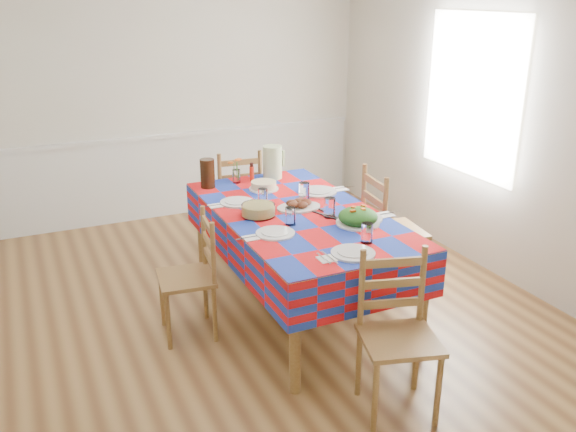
% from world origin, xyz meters
% --- Properties ---
extents(room, '(4.58, 5.08, 2.78)m').
position_xyz_m(room, '(0.00, 0.00, 1.35)').
color(room, brown).
rests_on(room, ground).
extents(wainscot, '(4.41, 0.06, 0.92)m').
position_xyz_m(wainscot, '(0.00, 2.48, 0.49)').
color(wainscot, silver).
rests_on(wainscot, room).
extents(window_right, '(0.00, 1.40, 1.40)m').
position_xyz_m(window_right, '(2.23, 0.30, 1.50)').
color(window_right, white).
rests_on(window_right, room).
extents(dining_table, '(1.12, 2.09, 0.81)m').
position_xyz_m(dining_table, '(0.38, -0.05, 0.72)').
color(dining_table, brown).
rests_on(dining_table, room).
extents(setting_near_head, '(0.46, 0.30, 0.14)m').
position_xyz_m(setting_near_head, '(0.41, -0.85, 0.84)').
color(setting_near_head, silver).
rests_on(setting_near_head, dining_table).
extents(setting_left_near, '(0.49, 0.29, 0.13)m').
position_xyz_m(setting_left_near, '(0.10, -0.34, 0.84)').
color(setting_left_near, silver).
rests_on(setting_left_near, dining_table).
extents(setting_left_far, '(0.49, 0.29, 0.13)m').
position_xyz_m(setting_left_far, '(0.09, 0.28, 0.84)').
color(setting_left_far, silver).
rests_on(setting_left_far, dining_table).
extents(setting_right_near, '(0.57, 0.33, 0.15)m').
position_xyz_m(setting_right_near, '(0.67, -0.33, 0.85)').
color(setting_right_near, silver).
rests_on(setting_right_near, dining_table).
extents(setting_right_far, '(0.58, 0.33, 0.15)m').
position_xyz_m(setting_right_far, '(0.66, 0.25, 0.85)').
color(setting_right_far, silver).
rests_on(setting_right_far, dining_table).
extents(meat_platter, '(0.34, 0.25, 0.07)m').
position_xyz_m(meat_platter, '(0.42, 0.02, 0.84)').
color(meat_platter, silver).
rests_on(meat_platter, dining_table).
extents(salad_platter, '(0.31, 0.31, 0.13)m').
position_xyz_m(salad_platter, '(0.66, -0.45, 0.86)').
color(salad_platter, silver).
rests_on(salad_platter, dining_table).
extents(pasta_bowl, '(0.25, 0.25, 0.09)m').
position_xyz_m(pasta_bowl, '(0.08, -0.01, 0.86)').
color(pasta_bowl, white).
rests_on(pasta_bowl, dining_table).
extents(cake, '(0.25, 0.25, 0.07)m').
position_xyz_m(cake, '(0.36, 0.56, 0.84)').
color(cake, silver).
rests_on(cake, dining_table).
extents(serving_utensils, '(0.15, 0.33, 0.01)m').
position_xyz_m(serving_utensils, '(0.53, -0.16, 0.82)').
color(serving_utensils, black).
rests_on(serving_utensils, dining_table).
extents(flower_vase, '(0.14, 0.11, 0.22)m').
position_xyz_m(flower_vase, '(0.22, 0.83, 0.90)').
color(flower_vase, white).
rests_on(flower_vase, dining_table).
extents(hot_sauce, '(0.04, 0.04, 0.17)m').
position_xyz_m(hot_sauce, '(0.35, 0.81, 0.90)').
color(hot_sauce, red).
rests_on(hot_sauce, dining_table).
extents(green_pitcher, '(0.17, 0.17, 0.29)m').
position_xyz_m(green_pitcher, '(0.56, 0.84, 0.96)').
color(green_pitcher, '#B7D294').
rests_on(green_pitcher, dining_table).
extents(tea_pitcher, '(0.12, 0.12, 0.24)m').
position_xyz_m(tea_pitcher, '(-0.04, 0.81, 0.93)').
color(tea_pitcher, black).
rests_on(tea_pitcher, dining_table).
extents(name_card, '(0.08, 0.03, 0.02)m').
position_xyz_m(name_card, '(0.39, -1.06, 0.82)').
color(name_card, silver).
rests_on(name_card, dining_table).
extents(chair_near, '(0.53, 0.51, 0.98)m').
position_xyz_m(chair_near, '(0.39, -1.37, 0.48)').
color(chair_near, brown).
rests_on(chair_near, room).
extents(chair_far, '(0.48, 0.46, 1.00)m').
position_xyz_m(chair_far, '(0.37, 1.27, 0.49)').
color(chair_far, brown).
rests_on(chair_far, room).
extents(chair_left, '(0.43, 0.44, 0.91)m').
position_xyz_m(chair_left, '(-0.46, -0.05, 0.45)').
color(chair_left, brown).
rests_on(chair_left, room).
extents(chair_right, '(0.49, 0.51, 1.04)m').
position_xyz_m(chair_right, '(1.21, -0.04, 0.51)').
color(chair_right, brown).
rests_on(chair_right, room).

